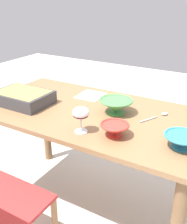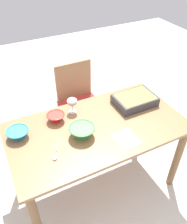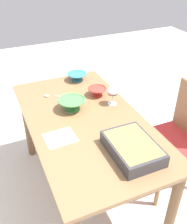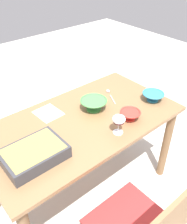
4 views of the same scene
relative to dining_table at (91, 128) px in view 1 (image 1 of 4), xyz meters
name	(u,v)px [view 1 (image 1 of 4)]	position (x,y,z in m)	size (l,w,h in m)	color
ground_plane	(91,205)	(0.00, 0.00, -0.64)	(8.00, 8.00, 0.00)	beige
dining_table	(91,128)	(0.00, 0.00, 0.00)	(1.47, 0.80, 0.77)	olive
wine_glass	(81,114)	(0.10, -0.27, 0.23)	(0.09, 0.09, 0.14)	white
casserole_dish	(23,97)	(-0.45, -0.12, 0.17)	(0.37, 0.26, 0.08)	#38383D
mixing_bowl	(115,129)	(0.28, -0.22, 0.17)	(0.15, 0.15, 0.07)	red
small_bowl	(116,106)	(0.16, 0.04, 0.18)	(0.21, 0.21, 0.09)	#4C994C
serving_bowl	(182,140)	(0.61, -0.17, 0.17)	(0.18, 0.18, 0.07)	teal
serving_spoon	(160,115)	(0.41, 0.13, 0.13)	(0.12, 0.21, 0.01)	silver
napkin	(91,95)	(-0.14, 0.23, 0.13)	(0.17, 0.20, 0.00)	#B2CCB7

